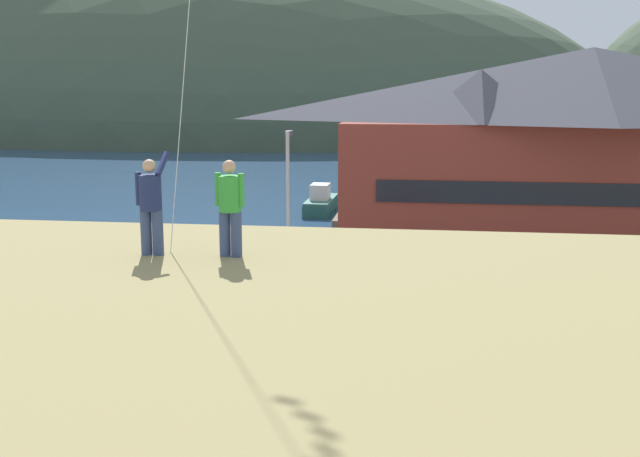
{
  "coord_description": "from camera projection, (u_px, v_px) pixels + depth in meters",
  "views": [
    {
      "loc": [
        4.47,
        -21.6,
        9.3
      ],
      "look_at": [
        0.36,
        9.0,
        3.42
      ],
      "focal_mm": 43.14,
      "sensor_mm": 36.0,
      "label": 1
    }
  ],
  "objects": [
    {
      "name": "far_hill_center_saddle",
      "position": [
        212.0,
        134.0,
        140.31
      ],
      "size": [
        147.99,
        74.71,
        60.91
      ],
      "primitive_type": "ellipsoid",
      "color": "#42513D",
      "rests_on": "ground"
    },
    {
      "name": "person_companion",
      "position": [
        230.0,
        205.0,
        13.68
      ],
      "size": [
        0.55,
        0.4,
        1.74
      ],
      "color": "#384770",
      "rests_on": "grassy_hill_foreground"
    },
    {
      "name": "parked_car_mid_row_center",
      "position": [
        515.0,
        312.0,
        28.02
      ],
      "size": [
        4.27,
        2.19,
        1.82
      ],
      "color": "silver",
      "rests_on": "parking_lot_pad"
    },
    {
      "name": "parked_car_front_row_silver",
      "position": [
        89.0,
        288.0,
        31.31
      ],
      "size": [
        4.22,
        2.09,
        1.82
      ],
      "color": "#9EA3A8",
      "rests_on": "parking_lot_pad"
    },
    {
      "name": "bay_water",
      "position": [
        380.0,
        171.0,
        81.77
      ],
      "size": [
        360.0,
        84.0,
        0.03
      ],
      "primitive_type": "cube",
      "color": "navy",
      "rests_on": "ground"
    },
    {
      "name": "person_kite_flyer",
      "position": [
        151.0,
        203.0,
        13.81
      ],
      "size": [
        0.52,
        0.66,
        1.86
      ],
      "color": "#384770",
      "rests_on": "grassy_hill_foreground"
    },
    {
      "name": "moored_boat_wharfside",
      "position": [
        321.0,
        203.0,
        55.5
      ],
      "size": [
        1.95,
        5.72,
        2.16
      ],
      "color": "#23564C",
      "rests_on": "ground"
    },
    {
      "name": "ground_plane",
      "position": [
        269.0,
        393.0,
        23.36
      ],
      "size": [
        600.0,
        600.0,
        0.0
      ],
      "primitive_type": "plane",
      "color": "#66604C"
    },
    {
      "name": "parked_car_mid_row_far",
      "position": [
        174.0,
        348.0,
        24.17
      ],
      "size": [
        4.25,
        2.16,
        1.82
      ],
      "color": "slate",
      "rests_on": "parking_lot_pad"
    },
    {
      "name": "parking_lot_pad",
      "position": [
        296.0,
        338.0,
        28.22
      ],
      "size": [
        40.0,
        20.0,
        0.1
      ],
      "primitive_type": "cube",
      "color": "slate",
      "rests_on": "ground"
    },
    {
      "name": "moored_boat_outer_mooring",
      "position": [
        413.0,
        210.0,
        52.57
      ],
      "size": [
        2.19,
        6.66,
        2.16
      ],
      "color": "navy",
      "rests_on": "ground"
    },
    {
      "name": "wharf_dock",
      "position": [
        364.0,
        213.0,
        53.7
      ],
      "size": [
        3.2,
        11.05,
        0.7
      ],
      "color": "#70604C",
      "rests_on": "ground"
    },
    {
      "name": "harbor_lodge",
      "position": [
        588.0,
        149.0,
        40.48
      ],
      "size": [
        27.14,
        9.3,
        11.09
      ],
      "color": "brown",
      "rests_on": "ground"
    },
    {
      "name": "parking_light_pole",
      "position": [
        288.0,
        202.0,
        33.0
      ],
      "size": [
        0.24,
        0.78,
        7.18
      ],
      "color": "#ADADB2",
      "rests_on": "parking_lot_pad"
    },
    {
      "name": "parked_car_mid_row_near",
      "position": [
        386.0,
        364.0,
        22.86
      ],
      "size": [
        4.33,
        2.32,
        1.82
      ],
      "color": "red",
      "rests_on": "parking_lot_pad"
    },
    {
      "name": "parked_car_front_row_end",
      "position": [
        571.0,
        381.0,
        21.51
      ],
      "size": [
        4.27,
        2.2,
        1.82
      ],
      "color": "slate",
      "rests_on": "parking_lot_pad"
    },
    {
      "name": "far_hill_east_peak",
      "position": [
        124.0,
        133.0,
        143.53
      ],
      "size": [
        140.69,
        50.72,
        80.57
      ],
      "primitive_type": "ellipsoid",
      "color": "#334733",
      "rests_on": "ground"
    }
  ]
}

